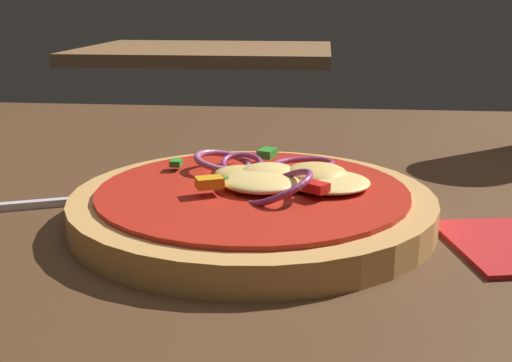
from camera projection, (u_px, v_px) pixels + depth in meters
name	position (u px, v px, depth m)	size (l,w,h in m)	color
dining_table	(168.00, 252.00, 0.39)	(1.20, 0.89, 0.03)	#4C301C
pizza	(255.00, 202.00, 0.39)	(0.22, 0.22, 0.04)	tan
fork	(43.00, 204.00, 0.42)	(0.16, 0.08, 0.01)	silver
background_table	(208.00, 53.00, 1.81)	(0.70, 0.56, 0.03)	brown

